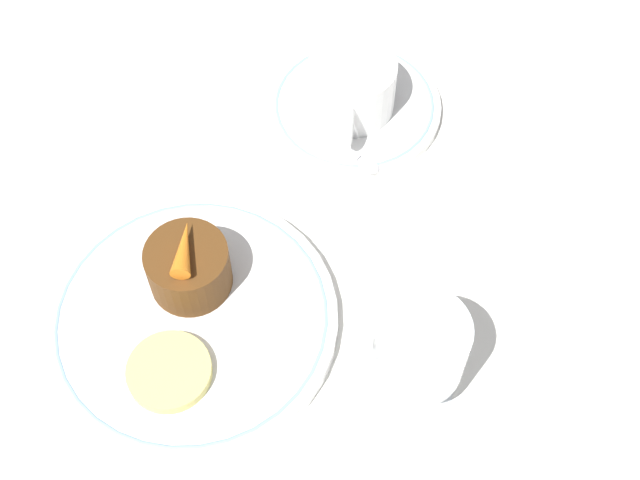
% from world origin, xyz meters
% --- Properties ---
extents(ground_plane, '(3.00, 3.00, 0.00)m').
position_xyz_m(ground_plane, '(0.00, 0.00, 0.00)').
color(ground_plane, white).
extents(dinner_plate, '(0.23, 0.23, 0.01)m').
position_xyz_m(dinner_plate, '(-0.01, -0.05, 0.01)').
color(dinner_plate, white).
rests_on(dinner_plate, ground_plane).
extents(saucer, '(0.16, 0.16, 0.01)m').
position_xyz_m(saucer, '(-0.24, 0.07, 0.01)').
color(saucer, white).
rests_on(saucer, ground_plane).
extents(coffee_cup, '(0.11, 0.08, 0.05)m').
position_xyz_m(coffee_cup, '(-0.24, 0.06, 0.04)').
color(coffee_cup, white).
rests_on(coffee_cup, saucer).
extents(spoon, '(0.08, 0.09, 0.00)m').
position_xyz_m(spoon, '(-0.19, 0.06, 0.01)').
color(spoon, silver).
rests_on(spoon, saucer).
extents(wine_glass, '(0.07, 0.07, 0.11)m').
position_xyz_m(wine_glass, '(0.04, 0.13, 0.07)').
color(wine_glass, silver).
rests_on(wine_glass, ground_plane).
extents(dessert_cake, '(0.07, 0.07, 0.04)m').
position_xyz_m(dessert_cake, '(-0.04, -0.05, 0.04)').
color(dessert_cake, '#563314').
rests_on(dessert_cake, dinner_plate).
extents(carrot_garnish, '(0.05, 0.02, 0.02)m').
position_xyz_m(carrot_garnish, '(-0.04, -0.05, 0.07)').
color(carrot_garnish, orange).
rests_on(carrot_garnish, dessert_cake).
extents(pineapple_slice, '(0.07, 0.07, 0.01)m').
position_xyz_m(pineapple_slice, '(0.04, -0.06, 0.02)').
color(pineapple_slice, '#EFE075').
rests_on(pineapple_slice, dinner_plate).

